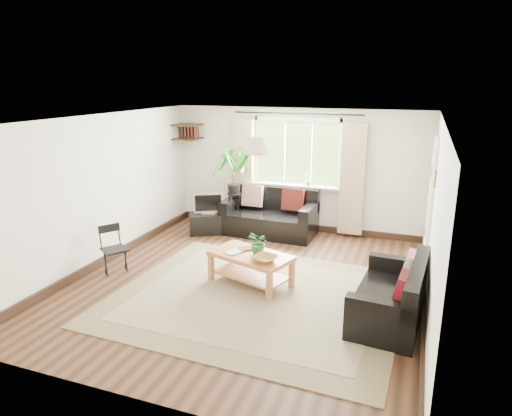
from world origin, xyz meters
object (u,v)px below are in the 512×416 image
(sofa_back, at_px, (269,213))
(palm_stand, at_px, (234,190))
(sofa_right, at_px, (390,292))
(tv_stand, at_px, (209,223))
(folding_chair, at_px, (115,250))
(coffee_table, at_px, (251,269))

(sofa_back, xyz_separation_m, palm_stand, (-0.73, -0.00, 0.40))
(sofa_right, xyz_separation_m, tv_stand, (-3.59, 2.25, -0.17))
(sofa_back, xyz_separation_m, folding_chair, (-1.64, -2.61, -0.04))
(sofa_back, distance_m, tv_stand, 1.21)
(coffee_table, relative_size, tv_stand, 1.61)
(sofa_right, distance_m, coffee_table, 2.01)
(palm_stand, distance_m, folding_chair, 2.79)
(sofa_right, xyz_separation_m, palm_stand, (-3.19, 2.60, 0.46))
(folding_chair, bearing_deg, palm_stand, 13.74)
(sofa_back, relative_size, coffee_table, 1.51)
(sofa_right, distance_m, folding_chair, 4.10)
(sofa_right, relative_size, folding_chair, 2.07)
(sofa_back, height_order, coffee_table, sofa_back)
(coffee_table, xyz_separation_m, folding_chair, (-2.12, -0.33, 0.13))
(folding_chair, bearing_deg, sofa_right, -57.01)
(tv_stand, bearing_deg, coffee_table, -77.59)
(sofa_back, relative_size, palm_stand, 1.08)
(palm_stand, bearing_deg, folding_chair, -109.23)
(sofa_back, height_order, sofa_right, sofa_back)
(coffee_table, bearing_deg, sofa_right, -9.51)
(sofa_back, distance_m, folding_chair, 3.08)
(tv_stand, relative_size, palm_stand, 0.44)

